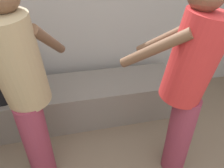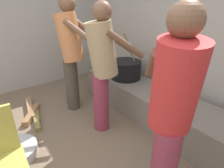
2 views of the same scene
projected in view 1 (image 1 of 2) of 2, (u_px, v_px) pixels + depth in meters
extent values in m
cube|color=#ADA8A0|center=(81.00, 15.00, 2.37)|extent=(5.33, 0.20, 2.12)
cube|color=slate|center=(66.00, 102.00, 2.34)|extent=(2.63, 0.60, 0.43)
cylinder|color=black|center=(2.00, 81.00, 2.05)|extent=(0.49, 0.49, 0.29)
cylinder|color=#937047|center=(1.00, 48.00, 1.88)|extent=(0.05, 0.26, 0.51)
cylinder|color=#8C3347|center=(179.00, 136.00, 1.69)|extent=(0.20, 0.20, 0.76)
cylinder|color=red|center=(193.00, 60.00, 1.33)|extent=(0.48, 0.48, 0.65)
cylinder|color=brown|center=(167.00, 37.00, 1.49)|extent=(0.38, 0.38, 0.36)
cylinder|color=brown|center=(153.00, 50.00, 1.30)|extent=(0.38, 0.38, 0.36)
cylinder|color=#8C3347|center=(37.00, 143.00, 1.62)|extent=(0.20, 0.20, 0.77)
cylinder|color=tan|center=(17.00, 64.00, 1.27)|extent=(0.40, 0.45, 0.66)
cylinder|color=brown|center=(49.00, 41.00, 1.42)|extent=(0.21, 0.47, 0.36)
cylinder|color=brown|center=(12.00, 40.00, 1.44)|extent=(0.21, 0.47, 0.36)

